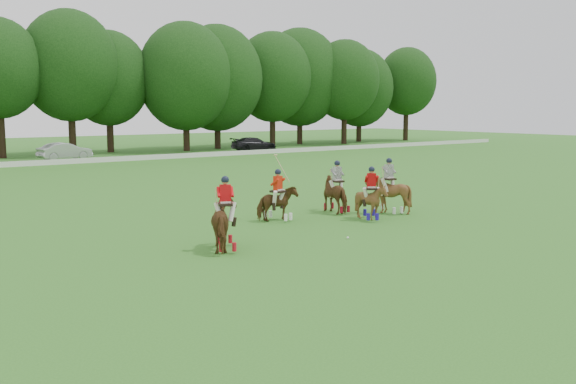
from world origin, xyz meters
TOP-DOWN VIEW (x-y plane):
  - ground at (0.00, 0.00)m, footprint 180.00×180.00m
  - tree_line at (0.26, 48.05)m, footprint 117.98×14.32m
  - boundary_rail at (0.00, 38.00)m, footprint 120.00×0.10m
  - car_mid at (3.97, 42.50)m, footprint 4.87×2.24m
  - car_right at (24.46, 42.50)m, footprint 5.29×2.76m
  - polo_red_a at (-3.80, 2.27)m, footprint 1.76×2.28m
  - polo_red_b at (0.77, 5.61)m, footprint 1.71×1.57m
  - polo_red_c at (4.04, 3.49)m, footprint 1.81×1.84m
  - polo_stripe_a at (4.16, 5.79)m, footprint 1.22×1.98m
  - polo_stripe_b at (5.83, 4.23)m, footprint 1.58×1.74m
  - polo_ball at (0.58, 1.12)m, footprint 0.09×0.09m

SIDE VIEW (x-z plane):
  - ground at x=0.00m, z-range 0.00..0.00m
  - polo_ball at x=0.58m, z-range 0.00..0.09m
  - boundary_rail at x=0.00m, z-range 0.00..0.44m
  - car_right at x=24.46m, z-range 0.00..1.47m
  - polo_red_b at x=0.77m, z-range -0.59..2.10m
  - car_mid at x=3.97m, z-range 0.00..1.55m
  - polo_red_c at x=4.04m, z-range -0.32..1.92m
  - polo_stripe_a at x=4.16m, z-range -0.32..2.01m
  - polo_red_a at x=-3.80m, z-range -0.32..2.12m
  - polo_stripe_b at x=5.83m, z-range -0.33..2.13m
  - tree_line at x=0.26m, z-range 0.86..15.60m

